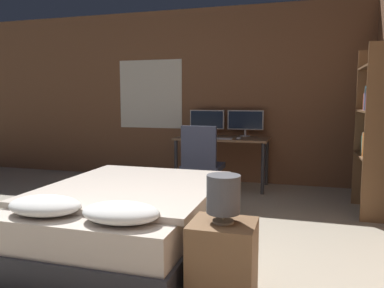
{
  "coord_description": "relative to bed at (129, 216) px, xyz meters",
  "views": [
    {
      "loc": [
        1.22,
        -1.81,
        1.3
      ],
      "look_at": [
        -0.06,
        2.57,
        0.75
      ],
      "focal_mm": 35.0,
      "sensor_mm": 36.0,
      "label": 1
    }
  ],
  "objects": [
    {
      "name": "office_chair",
      "position": [
        0.25,
        1.63,
        0.13
      ],
      "size": [
        0.52,
        0.52,
        0.97
      ],
      "color": "black",
      "rests_on": "ground_plane"
    },
    {
      "name": "bed",
      "position": [
        0.0,
        0.0,
        0.0
      ],
      "size": [
        1.48,
        1.99,
        0.6
      ],
      "color": "#2D2D33",
      "rests_on": "ground_plane"
    },
    {
      "name": "nightstand",
      "position": [
        0.99,
        -0.66,
        -0.01
      ],
      "size": [
        0.42,
        0.37,
        0.51
      ],
      "color": "brown",
      "rests_on": "ground_plane"
    },
    {
      "name": "desk",
      "position": [
        0.35,
        2.44,
        0.38
      ],
      "size": [
        1.35,
        0.69,
        0.74
      ],
      "color": "#846042",
      "rests_on": "ground_plane"
    },
    {
      "name": "monitor_left",
      "position": [
        0.05,
        2.69,
        0.7
      ],
      "size": [
        0.54,
        0.16,
        0.39
      ],
      "color": "#B7B7BC",
      "rests_on": "desk"
    },
    {
      "name": "wall_back",
      "position": [
        0.22,
        2.86,
        1.09
      ],
      "size": [
        12.0,
        0.08,
        2.7
      ],
      "color": "brown",
      "rests_on": "ground_plane"
    },
    {
      "name": "bookshelf",
      "position": [
        2.24,
        1.55,
        0.76
      ],
      "size": [
        0.32,
        0.75,
        1.88
      ],
      "color": "brown",
      "rests_on": "ground_plane"
    },
    {
      "name": "bedside_lamp",
      "position": [
        0.99,
        -0.66,
        0.43
      ],
      "size": [
        0.22,
        0.22,
        0.31
      ],
      "color": "gray",
      "rests_on": "nightstand"
    },
    {
      "name": "keyboard",
      "position": [
        0.35,
        2.2,
        0.48
      ],
      "size": [
        0.38,
        0.13,
        0.02
      ],
      "color": "#B7B7BC",
      "rests_on": "desk"
    },
    {
      "name": "computer_mouse",
      "position": [
        0.63,
        2.2,
        0.49
      ],
      "size": [
        0.07,
        0.05,
        0.04
      ],
      "color": "#B7B7BC",
      "rests_on": "desk"
    },
    {
      "name": "monitor_right",
      "position": [
        0.64,
        2.69,
        0.7
      ],
      "size": [
        0.54,
        0.16,
        0.39
      ],
      "color": "#B7B7BC",
      "rests_on": "desk"
    }
  ]
}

